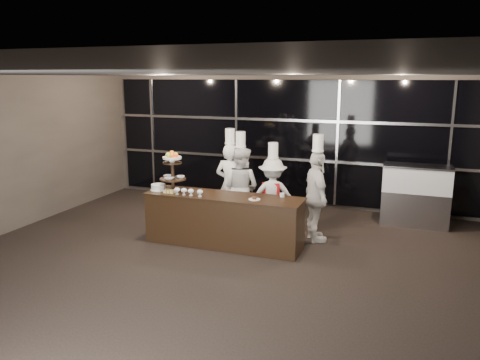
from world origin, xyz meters
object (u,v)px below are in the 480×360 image
(buffet_counter, at_px, (224,220))
(layer_cake, at_px, (158,187))
(chef_d, at_px, (316,196))
(chef_b, at_px, (241,187))
(chef_a, at_px, (230,184))
(display_stand, at_px, (172,168))
(display_case, at_px, (416,192))
(chef_c, at_px, (272,195))

(buffet_counter, bearing_deg, layer_cake, -177.77)
(chef_d, bearing_deg, chef_b, 169.37)
(chef_a, relative_size, chef_b, 1.03)
(display_stand, height_order, display_case, display_stand)
(buffet_counter, xyz_separation_m, display_stand, (-1.00, -0.00, 0.87))
(display_case, distance_m, chef_d, 2.38)
(chef_a, height_order, chef_b, chef_a)
(display_case, xyz_separation_m, chef_c, (-2.60, -1.41, 0.05))
(layer_cake, height_order, display_case, display_case)
(display_stand, xyz_separation_m, display_case, (4.21, 2.43, -0.65))
(display_stand, relative_size, chef_c, 0.42)
(buffet_counter, bearing_deg, chef_c, 59.45)
(display_stand, xyz_separation_m, chef_d, (2.50, 0.78, -0.48))
(display_case, relative_size, chef_c, 0.75)
(display_stand, relative_size, display_case, 0.56)
(display_stand, distance_m, layer_cake, 0.46)
(buffet_counter, relative_size, layer_cake, 9.47)
(display_stand, height_order, chef_b, chef_b)
(chef_a, xyz_separation_m, chef_c, (0.90, -0.06, -0.13))
(chef_a, distance_m, chef_b, 0.23)
(layer_cake, bearing_deg, display_case, 28.88)
(layer_cake, bearing_deg, buffet_counter, 2.23)
(buffet_counter, bearing_deg, display_case, 37.10)
(buffet_counter, height_order, chef_d, chef_d)
(chef_b, bearing_deg, display_case, 22.43)
(buffet_counter, xyz_separation_m, display_case, (3.21, 2.43, 0.22))
(buffet_counter, height_order, chef_b, chef_b)
(layer_cake, bearing_deg, display_stand, 10.04)
(chef_a, height_order, chef_c, chef_a)
(display_case, distance_m, chef_b, 3.55)
(chef_a, bearing_deg, chef_b, -2.55)
(display_stand, relative_size, chef_d, 0.38)
(display_stand, distance_m, chef_b, 1.51)
(display_case, xyz_separation_m, chef_b, (-3.28, -1.35, 0.14))
(layer_cake, xyz_separation_m, chef_a, (0.99, 1.13, -0.10))
(buffet_counter, relative_size, chef_d, 1.44)
(chef_a, bearing_deg, display_case, 20.98)
(layer_cake, relative_size, chef_d, 0.15)
(buffet_counter, bearing_deg, chef_d, 27.44)
(display_stand, bearing_deg, chef_a, 56.97)
(display_stand, distance_m, chef_d, 2.66)
(buffet_counter, height_order, display_stand, display_stand)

